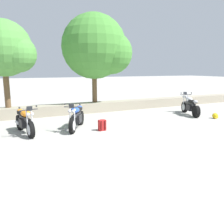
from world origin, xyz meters
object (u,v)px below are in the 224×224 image
at_px(motorcycle_silver_far_right, 190,106).
at_px(leafy_tree_far_left, 6,50).
at_px(rider_backpack, 102,125).
at_px(motorcycle_orange_near_left, 25,121).
at_px(rider_helmet, 215,116).
at_px(motorcycle_blue_centre, 76,117).
at_px(leafy_tree_mid_left, 98,48).

xyz_separation_m(motorcycle_silver_far_right, leafy_tree_far_left, (-8.91, 3.05, 2.90)).
bearing_deg(leafy_tree_far_left, rider_backpack, -51.24).
relative_size(motorcycle_orange_near_left, leafy_tree_far_left, 0.48).
bearing_deg(rider_helmet, motorcycle_orange_near_left, 173.11).
height_order(rider_backpack, leafy_tree_far_left, leafy_tree_far_left).
xyz_separation_m(motorcycle_blue_centre, leafy_tree_mid_left, (2.28, 3.36, 3.15)).
distance_m(motorcycle_silver_far_right, rider_helmet, 1.43).
bearing_deg(rider_backpack, leafy_tree_far_left, 128.76).
bearing_deg(leafy_tree_mid_left, motorcycle_blue_centre, -124.17).
bearing_deg(leafy_tree_mid_left, rider_backpack, -109.20).
distance_m(motorcycle_silver_far_right, rider_backpack, 5.72).
bearing_deg(leafy_tree_far_left, motorcycle_blue_centre, -54.39).
relative_size(motorcycle_blue_centre, leafy_tree_far_left, 0.44).
bearing_deg(motorcycle_orange_near_left, leafy_tree_far_left, 97.23).
relative_size(motorcycle_silver_far_right, rider_helmet, 7.15).
height_order(motorcycle_silver_far_right, leafy_tree_far_left, leafy_tree_far_left).
bearing_deg(rider_helmet, motorcycle_silver_far_right, 109.32).
relative_size(motorcycle_orange_near_left, motorcycle_blue_centre, 1.10).
xyz_separation_m(leafy_tree_far_left, leafy_tree_mid_left, (4.71, -0.03, 0.25)).
relative_size(motorcycle_orange_near_left, motorcycle_silver_far_right, 1.02).
bearing_deg(leafy_tree_far_left, rider_helmet, -24.95).
height_order(motorcycle_blue_centre, leafy_tree_far_left, leafy_tree_far_left).
relative_size(motorcycle_silver_far_right, leafy_tree_far_left, 0.47).
xyz_separation_m(rider_backpack, leafy_tree_mid_left, (1.42, 4.07, 3.39)).
xyz_separation_m(motorcycle_silver_far_right, leafy_tree_mid_left, (-4.20, 3.03, 3.15)).
bearing_deg(leafy_tree_far_left, motorcycle_orange_near_left, -82.77).
bearing_deg(rider_backpack, leafy_tree_mid_left, 70.80).
height_order(motorcycle_orange_near_left, leafy_tree_far_left, leafy_tree_far_left).
distance_m(rider_backpack, leafy_tree_far_left, 6.12).
relative_size(leafy_tree_far_left, leafy_tree_mid_left, 0.86).
height_order(rider_helmet, leafy_tree_far_left, leafy_tree_far_left).
bearing_deg(motorcycle_blue_centre, rider_backpack, -39.42).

